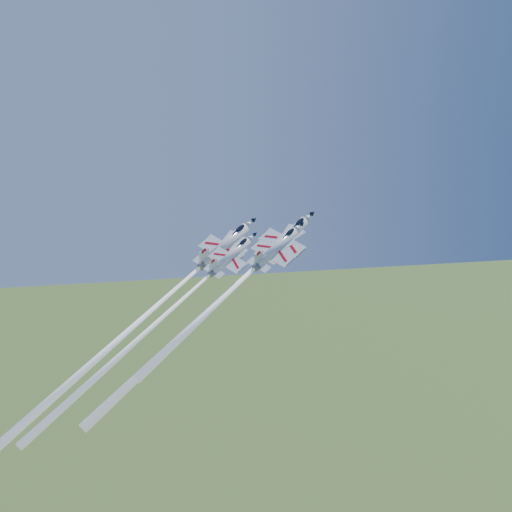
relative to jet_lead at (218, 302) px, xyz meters
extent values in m
cylinder|color=white|center=(16.81, 8.10, 11.32)|extent=(6.85, 9.35, 12.58)
cone|color=white|center=(22.95, 11.06, 15.46)|extent=(3.58, 3.71, 3.71)
cone|color=black|center=(24.38, 11.75, 16.42)|extent=(1.81, 1.87, 1.86)
cone|color=slate|center=(11.14, 5.37, 7.50)|extent=(3.22, 3.08, 2.71)
ellipsoid|color=black|center=(20.55, 9.62, 14.64)|extent=(3.52, 2.73, 2.91)
cube|color=black|center=(19.17, 8.85, 13.99)|extent=(1.17, 0.79, 0.97)
cube|color=white|center=(15.85, 7.75, 10.39)|extent=(9.56, 10.20, 5.47)
cube|color=white|center=(18.07, 10.27, 12.88)|extent=(3.63, 2.52, 2.37)
cube|color=white|center=(19.66, 8.09, 12.08)|extent=(3.63, 2.52, 2.37)
cube|color=white|center=(11.99, 5.83, 7.96)|extent=(5.11, 5.55, 2.92)
cube|color=white|center=(11.70, 5.00, 9.63)|extent=(3.17, 2.85, 4.16)
cube|color=#B40916|center=(11.51, 4.35, 11.03)|extent=(1.34, 0.97, 1.26)
cube|color=black|center=(17.11, 8.63, 10.49)|extent=(9.04, 4.72, 6.12)
sphere|color=white|center=(10.92, 5.27, 7.35)|extent=(1.25, 1.27, 1.23)
cone|color=white|center=(-8.19, -3.94, -5.53)|extent=(17.56, 27.97, 42.00)
cylinder|color=white|center=(3.24, 9.33, 10.13)|extent=(6.85, 9.35, 12.58)
cone|color=white|center=(9.38, 12.29, 14.27)|extent=(3.58, 3.71, 3.71)
cone|color=black|center=(10.81, 12.97, 15.23)|extent=(1.81, 1.87, 1.86)
cone|color=slate|center=(-2.42, 6.60, 6.31)|extent=(3.22, 3.08, 2.71)
ellipsoid|color=black|center=(6.99, 10.84, 13.45)|extent=(3.52, 2.73, 2.91)
cube|color=black|center=(5.61, 10.07, 12.80)|extent=(1.17, 0.79, 0.97)
cube|color=white|center=(2.29, 8.97, 9.21)|extent=(9.55, 10.19, 5.47)
cube|color=white|center=(4.50, 11.49, 11.69)|extent=(3.63, 2.52, 2.37)
cube|color=white|center=(6.09, 9.31, 10.89)|extent=(3.63, 2.52, 2.37)
cube|color=white|center=(-1.57, 7.05, 6.78)|extent=(5.10, 5.55, 2.92)
cube|color=white|center=(-1.86, 6.23, 8.44)|extent=(3.16, 2.85, 4.16)
cube|color=#B40916|center=(-2.05, 5.57, 9.84)|extent=(1.34, 0.97, 1.26)
cube|color=black|center=(3.55, 9.86, 9.30)|extent=(9.04, 4.72, 6.12)
sphere|color=white|center=(-2.64, 6.49, 6.17)|extent=(1.25, 1.27, 1.23)
cone|color=white|center=(-25.99, -4.76, -9.58)|extent=(20.83, 33.61, 50.88)
cylinder|color=white|center=(12.53, -0.32, 11.06)|extent=(6.02, 8.22, 11.07)
cone|color=white|center=(17.93, 2.28, 14.70)|extent=(3.15, 3.26, 3.26)
cone|color=black|center=(19.18, 2.88, 15.55)|extent=(1.59, 1.64, 1.64)
cone|color=slate|center=(7.54, -2.73, 7.70)|extent=(2.83, 2.71, 2.38)
ellipsoid|color=black|center=(15.82, 1.01, 13.98)|extent=(3.10, 2.40, 2.56)
cube|color=black|center=(14.61, 0.33, 13.41)|extent=(1.03, 0.69, 0.85)
cube|color=white|center=(11.69, -0.64, 10.24)|extent=(8.40, 8.97, 4.81)
cube|color=white|center=(13.64, 1.58, 12.43)|extent=(3.19, 2.22, 2.09)
cube|color=white|center=(15.03, -0.34, 11.73)|extent=(3.19, 2.22, 2.09)
cube|color=white|center=(8.30, -2.33, 8.11)|extent=(4.49, 4.88, 2.57)
cube|color=white|center=(8.04, -3.05, 9.57)|extent=(2.78, 2.51, 3.66)
cube|color=#B40916|center=(7.87, -3.62, 10.80)|extent=(1.17, 0.86, 1.10)
cube|color=black|center=(12.80, 0.14, 10.33)|extent=(7.95, 4.15, 5.38)
sphere|color=white|center=(7.35, -2.82, 7.57)|extent=(1.10, 1.11, 1.08)
cone|color=white|center=(-4.95, -8.75, -0.72)|extent=(11.97, 18.60, 27.51)
cylinder|color=white|center=(3.44, 3.42, 8.95)|extent=(5.52, 7.54, 10.14)
cone|color=white|center=(8.39, 5.81, 12.29)|extent=(2.89, 2.99, 2.99)
cone|color=black|center=(9.54, 6.37, 13.07)|extent=(1.46, 1.51, 1.50)
cone|color=slate|center=(-1.13, 1.22, 5.87)|extent=(2.59, 2.48, 2.19)
ellipsoid|color=black|center=(6.46, 4.65, 11.63)|extent=(2.84, 2.20, 2.34)
cube|color=black|center=(5.35, 4.03, 11.11)|extent=(0.94, 0.64, 0.78)
cube|color=white|center=(2.67, 3.14, 8.21)|extent=(7.70, 8.22, 4.41)
cube|color=white|center=(4.46, 5.17, 10.21)|extent=(2.92, 2.03, 1.91)
cube|color=white|center=(5.74, 3.41, 9.57)|extent=(2.92, 2.03, 1.91)
cube|color=white|center=(-0.44, 1.59, 6.25)|extent=(4.12, 4.47, 2.36)
cube|color=white|center=(-0.67, 0.92, 7.59)|extent=(2.55, 2.30, 3.35)
cube|color=#B40916|center=(-0.83, 0.40, 8.72)|extent=(1.08, 0.78, 1.01)
cube|color=black|center=(3.69, 3.85, 8.28)|extent=(7.29, 3.80, 4.93)
sphere|color=white|center=(-1.30, 1.14, 5.76)|extent=(1.00, 1.02, 0.99)
cone|color=white|center=(-19.56, -7.66, -6.55)|extent=(16.35, 26.34, 39.83)
camera|label=1|loc=(-17.11, -113.15, 35.02)|focal=40.00mm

